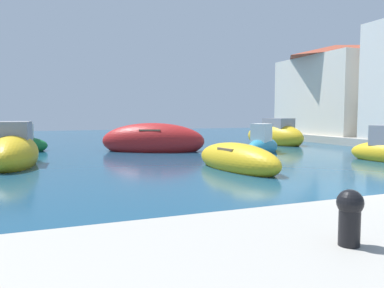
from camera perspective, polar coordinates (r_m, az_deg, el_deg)
ground at (r=10.54m, az=24.51°, el=-6.77°), size 80.00×80.00×0.00m
moored_boat_0 at (r=20.27m, az=-5.95°, el=0.45°), size 5.93×4.46×1.95m
moored_boat_1 at (r=13.57m, az=6.83°, el=-2.43°), size 1.97×4.57×1.25m
moored_boat_3 at (r=25.38m, az=12.39°, el=1.25°), size 2.57×5.22×2.11m
moored_boat_4 at (r=19.69m, az=10.68°, el=-0.11°), size 3.15×2.71×1.72m
moored_boat_5 at (r=21.91m, az=-25.01°, el=0.07°), size 3.15×1.22×1.73m
moored_boat_6 at (r=16.03m, az=-25.42°, el=-1.12°), size 2.10×4.62×2.05m
waterfront_building_annex at (r=30.60m, az=20.76°, el=7.81°), size 5.64×8.25×6.64m
mooring_bollard at (r=4.69m, az=22.82°, el=-9.79°), size 0.30×0.30×0.65m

